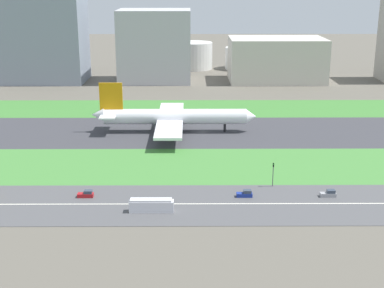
% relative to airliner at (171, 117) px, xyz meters
% --- Properties ---
extents(ground_plane, '(800.00, 800.00, 0.00)m').
position_rel_airliner_xyz_m(ground_plane, '(12.34, -0.00, -6.23)').
color(ground_plane, '#5B564C').
extents(runway, '(280.00, 46.00, 0.10)m').
position_rel_airliner_xyz_m(runway, '(12.34, -0.00, -6.18)').
color(runway, '#38383D').
rests_on(runway, ground_plane).
extents(grass_median_north, '(280.00, 36.00, 0.10)m').
position_rel_airliner_xyz_m(grass_median_north, '(12.34, 41.00, -6.18)').
color(grass_median_north, '#3D7A33').
rests_on(grass_median_north, ground_plane).
extents(grass_median_south, '(280.00, 36.00, 0.10)m').
position_rel_airliner_xyz_m(grass_median_south, '(12.34, -41.00, -6.18)').
color(grass_median_south, '#427F38').
rests_on(grass_median_south, ground_plane).
extents(highway, '(280.00, 28.00, 0.10)m').
position_rel_airliner_xyz_m(highway, '(12.34, -73.00, -6.18)').
color(highway, '#4C4C4F').
rests_on(highway, ground_plane).
extents(highway_centerline, '(266.00, 0.50, 0.01)m').
position_rel_airliner_xyz_m(highway_centerline, '(12.34, -73.00, -6.13)').
color(highway_centerline, silver).
rests_on(highway_centerline, highway).
extents(airliner, '(65.00, 56.00, 19.70)m').
position_rel_airliner_xyz_m(airliner, '(0.00, 0.00, 0.00)').
color(airliner, white).
rests_on(airliner, runway).
extents(bus_1, '(11.60, 2.50, 3.50)m').
position_rel_airliner_xyz_m(bus_1, '(-2.77, -78.00, -4.41)').
color(bus_1, silver).
rests_on(bus_1, highway).
extents(car_1, '(4.40, 1.80, 2.00)m').
position_rel_airliner_xyz_m(car_1, '(-21.60, -68.00, -5.31)').
color(car_1, '#B2191E').
rests_on(car_1, highway).
extents(car_4, '(4.40, 1.80, 2.00)m').
position_rel_airliner_xyz_m(car_4, '(22.74, -68.00, -5.31)').
color(car_4, navy).
rests_on(car_4, highway).
extents(car_0, '(4.40, 1.80, 2.00)m').
position_rel_airliner_xyz_m(car_0, '(46.10, -68.00, -5.31)').
color(car_0, '#99999E').
rests_on(car_0, highway).
extents(traffic_light, '(0.36, 0.50, 7.20)m').
position_rel_airliner_xyz_m(traffic_light, '(31.57, -60.01, -1.94)').
color(traffic_light, '#4C4C51').
rests_on(traffic_light, highway).
extents(terminal_building, '(47.63, 34.40, 49.72)m').
position_rel_airliner_xyz_m(terminal_building, '(-77.66, 114.00, 18.63)').
color(terminal_building, gray).
rests_on(terminal_building, ground_plane).
extents(hangar_building, '(41.74, 33.05, 41.38)m').
position_rel_airliner_xyz_m(hangar_building, '(-12.86, 114.00, 14.46)').
color(hangar_building, '#B2B2B7').
rests_on(hangar_building, ground_plane).
extents(office_tower, '(55.17, 35.45, 25.17)m').
position_rel_airliner_xyz_m(office_tower, '(58.71, 114.00, 6.36)').
color(office_tower, beige).
rests_on(office_tower, ground_plane).
extents(fuel_tank_west, '(25.00, 25.00, 17.70)m').
position_rel_airliner_xyz_m(fuel_tank_west, '(10.25, 159.00, 2.62)').
color(fuel_tank_west, silver).
rests_on(fuel_tank_west, ground_plane).
extents(fuel_tank_centre, '(23.90, 23.90, 14.31)m').
position_rel_airliner_xyz_m(fuel_tank_centre, '(43.44, 159.00, 0.92)').
color(fuel_tank_centre, silver).
rests_on(fuel_tank_centre, ground_plane).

